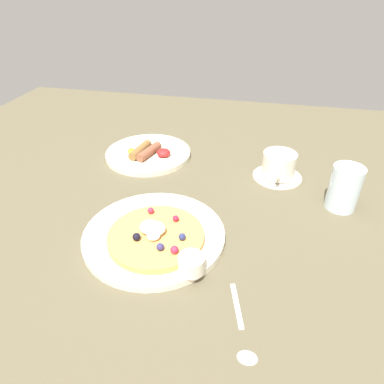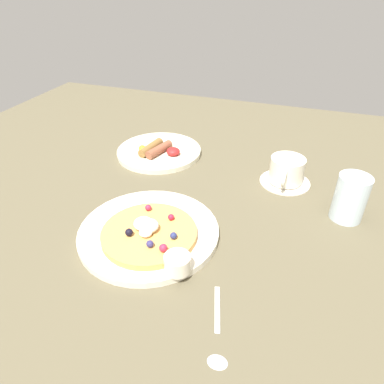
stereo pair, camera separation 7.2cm
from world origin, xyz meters
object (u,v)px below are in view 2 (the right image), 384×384
teaspoon (217,341)px  breakfast_plate (159,152)px  coffee_cup (287,169)px  water_glass (350,198)px  pancake_plate (149,232)px  syrup_ramekin (177,263)px  coffee_saucer (285,181)px

teaspoon → breakfast_plate: bearing=121.3°
coffee_cup → water_glass: 16.78cm
pancake_plate → teaspoon: 26.15cm
pancake_plate → breakfast_plate: same height
syrup_ramekin → water_glass: size_ratio=0.46×
water_glass → coffee_saucer: bearing=143.4°
pancake_plate → teaspoon: bearing=-43.7°
coffee_saucer → water_glass: bearing=-36.6°
pancake_plate → syrup_ramekin: bearing=-41.7°
water_glass → breakfast_plate: bearing=163.8°
coffee_saucer → teaspoon: size_ratio=0.89×
breakfast_plate → teaspoon: (30.84, -50.64, -0.44)cm
coffee_cup → teaspoon: (-4.26, -46.36, -3.50)cm
coffee_saucer → water_glass: 17.45cm
breakfast_plate → coffee_saucer: 35.35cm
coffee_saucer → coffee_cup: (-0.00, -0.16, 3.43)cm
breakfast_plate → teaspoon: bearing=-58.7°
breakfast_plate → water_glass: (48.61, -14.16, 4.25)cm
teaspoon → water_glass: 40.85cm
teaspoon → water_glass: size_ratio=1.38×
coffee_cup → teaspoon: size_ratio=0.82×
teaspoon → water_glass: (17.76, 36.49, 4.70)cm
coffee_saucer → teaspoon: bearing=-95.2°
syrup_ramekin → coffee_cup: 39.08cm
syrup_ramekin → pancake_plate: bearing=138.3°
pancake_plate → water_glass: 41.27cm
breakfast_plate → coffee_cup: 35.49cm
syrup_ramekin → teaspoon: (9.75, -9.89, -2.68)cm
syrup_ramekin → coffee_saucer: size_ratio=0.38×
coffee_saucer → breakfast_plate: bearing=173.3°
coffee_cup → breakfast_plate: bearing=173.0°
pancake_plate → coffee_cup: (23.17, 28.31, 3.07)cm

